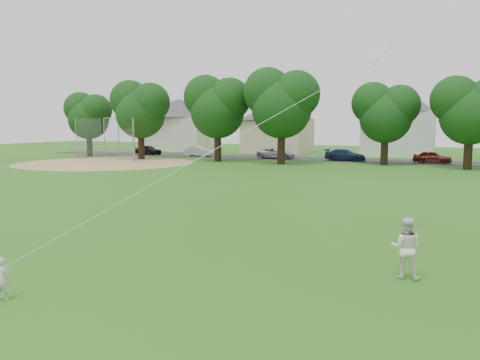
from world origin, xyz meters
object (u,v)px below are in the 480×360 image
at_px(older_boy, 406,248).
at_px(kite, 232,140).
at_px(toddler, 2,279).
at_px(baseball_backstop, 115,139).

relative_size(older_boy, kite, 0.12).
relative_size(toddler, older_boy, 0.63).
bearing_deg(kite, toddler, -123.89).
distance_m(toddler, older_boy, 9.48).
bearing_deg(kite, older_boy, 4.39).
distance_m(toddler, kite, 6.57).
xyz_separation_m(toddler, kite, (3.28, 4.88, 2.94)).
distance_m(toddler, baseball_backstop, 43.03).
height_order(older_boy, kite, kite).
relative_size(toddler, kite, 0.08).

